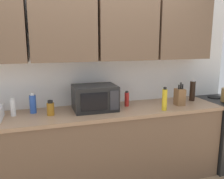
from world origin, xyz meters
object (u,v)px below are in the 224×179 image
Objects in this scene: bottle_red_sauce at (127,99)px; bottle_yellow_mustard at (165,99)px; microwave at (95,98)px; knife_block at (180,97)px; bottle_blue_cleaner at (33,104)px; bottle_white_jar at (13,107)px; bottle_amber_vinegar at (51,108)px; bottle_soy_dark at (192,91)px.

bottle_yellow_mustard is at bearing -40.08° from bottle_red_sauce.
microwave is 1.81× the size of bottle_yellow_mustard.
bottle_blue_cleaner is at bearing 173.76° from knife_block.
microwave is at bearing -2.13° from bottle_white_jar.
knife_block reaches higher than bottle_blue_cleaner.
knife_block is 1.06× the size of bottle_yellow_mustard.
knife_block is 1.77× the size of bottle_amber_vinegar.
bottle_amber_vinegar is at bearing 171.07° from bottle_yellow_mustard.
bottle_yellow_mustard reaches higher than bottle_white_jar.
bottle_white_jar is (-0.20, -0.04, -0.01)m from bottle_blue_cleaner.
bottle_yellow_mustard is at bearing -13.18° from bottle_blue_cleaner.
bottle_red_sauce is at bearing -2.25° from bottle_blue_cleaner.
bottle_yellow_mustard is 0.45m from bottle_red_sauce.
bottle_blue_cleaner is (-1.70, 0.19, 0.00)m from knife_block.
bottle_soy_dark is at bearing 1.41° from microwave.
bottle_blue_cleaner is (-0.67, 0.08, -0.03)m from microwave.
knife_block is 1.71m from bottle_blue_cleaner.
knife_block is (1.03, -0.11, -0.04)m from microwave.
bottle_white_jar is at bearing 175.71° from knife_block.
knife_block reaches higher than bottle_red_sauce.
bottle_soy_dark is at bearing 2.94° from bottle_amber_vinegar.
microwave is 0.78m from bottle_yellow_mustard.
bottle_soy_dark is 1.98m from bottle_blue_cleaner.
knife_block is at bearing -6.10° from microwave.
bottle_amber_vinegar is 0.71× the size of bottle_blue_cleaner.
microwave is at bearing -175.15° from bottle_red_sauce.
bottle_soy_dark reaches higher than bottle_red_sauce.
bottle_yellow_mustard is 1.45m from bottle_blue_cleaner.
bottle_soy_dark reaches higher than bottle_yellow_mustard.
bottle_yellow_mustard is at bearing -153.40° from bottle_soy_dark.
bottle_soy_dark is (1.81, 0.09, 0.06)m from bottle_amber_vinegar.
knife_block is 1.90m from bottle_white_jar.
knife_block reaches higher than bottle_soy_dark.
bottle_soy_dark is 1.22× the size of bottle_blue_cleaner.
bottle_red_sauce is (0.40, 0.03, -0.05)m from microwave.
bottle_soy_dark reaches higher than bottle_blue_cleaner.
bottle_white_jar is at bearing 169.89° from bottle_yellow_mustard.
knife_block is at bearing 26.36° from bottle_yellow_mustard.
bottle_red_sauce is at bearing 4.85° from microwave.
bottle_amber_vinegar is (-0.49, -0.06, -0.07)m from microwave.
bottle_blue_cleaner is 0.20m from bottle_white_jar.
bottle_soy_dark is at bearing 26.85° from knife_block.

